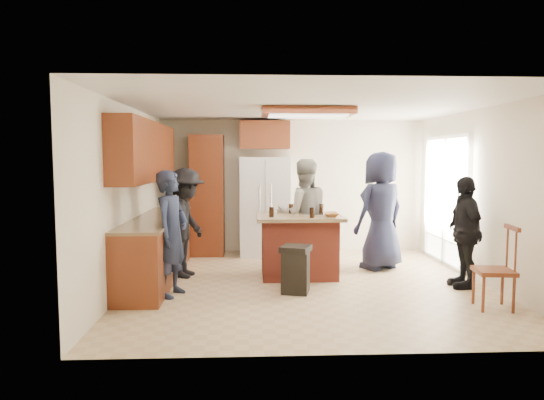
{
  "coord_description": "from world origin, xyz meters",
  "views": [
    {
      "loc": [
        -0.82,
        -6.73,
        1.79
      ],
      "look_at": [
        -0.48,
        0.58,
        1.15
      ],
      "focal_mm": 32.0,
      "sensor_mm": 36.0,
      "label": 1
    }
  ],
  "objects_px": {
    "person_front_left": "(172,233)",
    "refrigerator": "(265,206)",
    "kitchen_island": "(299,245)",
    "person_counter": "(185,223)",
    "person_behind_right": "(381,211)",
    "person_side_right": "(464,232)",
    "person_behind_left": "(303,215)",
    "trash_bin": "(296,269)",
    "spindle_chair": "(496,271)"
  },
  "relations": [
    {
      "from": "kitchen_island",
      "to": "person_front_left",
      "type": "bearing_deg",
      "value": -150.95
    },
    {
      "from": "person_behind_left",
      "to": "person_behind_right",
      "type": "relative_size",
      "value": 0.94
    },
    {
      "from": "person_front_left",
      "to": "refrigerator",
      "type": "bearing_deg",
      "value": -7.31
    },
    {
      "from": "person_behind_right",
      "to": "trash_bin",
      "type": "xyz_separation_m",
      "value": [
        -1.49,
        -1.33,
        -0.62
      ]
    },
    {
      "from": "kitchen_island",
      "to": "trash_bin",
      "type": "relative_size",
      "value": 2.03
    },
    {
      "from": "person_behind_right",
      "to": "spindle_chair",
      "type": "xyz_separation_m",
      "value": [
        0.81,
        -2.12,
        -0.49
      ]
    },
    {
      "from": "person_counter",
      "to": "spindle_chair",
      "type": "relative_size",
      "value": 1.65
    },
    {
      "from": "person_behind_left",
      "to": "person_behind_right",
      "type": "distance_m",
      "value": 1.25
    },
    {
      "from": "person_behind_right",
      "to": "trash_bin",
      "type": "height_order",
      "value": "person_behind_right"
    },
    {
      "from": "person_behind_right",
      "to": "person_side_right",
      "type": "xyz_separation_m",
      "value": [
        0.85,
        -1.15,
        -0.17
      ]
    },
    {
      "from": "spindle_chair",
      "to": "person_counter",
      "type": "bearing_deg",
      "value": 155.78
    },
    {
      "from": "person_behind_left",
      "to": "person_behind_right",
      "type": "height_order",
      "value": "person_behind_right"
    },
    {
      "from": "person_side_right",
      "to": "kitchen_island",
      "type": "relative_size",
      "value": 1.2
    },
    {
      "from": "trash_bin",
      "to": "spindle_chair",
      "type": "relative_size",
      "value": 0.63
    },
    {
      "from": "person_counter",
      "to": "trash_bin",
      "type": "bearing_deg",
      "value": -107.64
    },
    {
      "from": "person_behind_right",
      "to": "refrigerator",
      "type": "distance_m",
      "value": 2.2
    },
    {
      "from": "person_side_right",
      "to": "trash_bin",
      "type": "xyz_separation_m",
      "value": [
        -2.35,
        -0.18,
        -0.45
      ]
    },
    {
      "from": "person_front_left",
      "to": "kitchen_island",
      "type": "relative_size",
      "value": 1.27
    },
    {
      "from": "person_side_right",
      "to": "kitchen_island",
      "type": "bearing_deg",
      "value": -107.74
    },
    {
      "from": "person_counter",
      "to": "trash_bin",
      "type": "height_order",
      "value": "person_counter"
    },
    {
      "from": "person_front_left",
      "to": "person_behind_right",
      "type": "height_order",
      "value": "person_behind_right"
    },
    {
      "from": "kitchen_island",
      "to": "person_behind_right",
      "type": "bearing_deg",
      "value": 16.97
    },
    {
      "from": "person_side_right",
      "to": "refrigerator",
      "type": "bearing_deg",
      "value": -130.95
    },
    {
      "from": "kitchen_island",
      "to": "person_counter",
      "type": "bearing_deg",
      "value": 178.68
    },
    {
      "from": "person_behind_left",
      "to": "refrigerator",
      "type": "bearing_deg",
      "value": -69.9
    },
    {
      "from": "person_side_right",
      "to": "person_counter",
      "type": "relative_size",
      "value": 0.94
    },
    {
      "from": "person_behind_left",
      "to": "person_behind_right",
      "type": "xyz_separation_m",
      "value": [
        1.25,
        -0.0,
        0.06
      ]
    },
    {
      "from": "person_side_right",
      "to": "kitchen_island",
      "type": "distance_m",
      "value": 2.35
    },
    {
      "from": "person_front_left",
      "to": "person_side_right",
      "type": "distance_m",
      "value": 3.97
    },
    {
      "from": "person_behind_right",
      "to": "kitchen_island",
      "type": "distance_m",
      "value": 1.5
    },
    {
      "from": "person_behind_right",
      "to": "person_side_right",
      "type": "bearing_deg",
      "value": 94.98
    },
    {
      "from": "person_counter",
      "to": "refrigerator",
      "type": "height_order",
      "value": "refrigerator"
    },
    {
      "from": "person_behind_left",
      "to": "person_side_right",
      "type": "height_order",
      "value": "person_behind_left"
    },
    {
      "from": "person_front_left",
      "to": "person_counter",
      "type": "relative_size",
      "value": 0.99
    },
    {
      "from": "person_front_left",
      "to": "refrigerator",
      "type": "relative_size",
      "value": 0.91
    },
    {
      "from": "person_front_left",
      "to": "trash_bin",
      "type": "distance_m",
      "value": 1.69
    },
    {
      "from": "person_front_left",
      "to": "person_behind_right",
      "type": "bearing_deg",
      "value": -47.17
    },
    {
      "from": "person_behind_right",
      "to": "kitchen_island",
      "type": "bearing_deg",
      "value": -14.55
    },
    {
      "from": "person_counter",
      "to": "person_front_left",
      "type": "bearing_deg",
      "value": -168.89
    },
    {
      "from": "person_front_left",
      "to": "spindle_chair",
      "type": "relative_size",
      "value": 1.64
    },
    {
      "from": "person_front_left",
      "to": "trash_bin",
      "type": "height_order",
      "value": "person_front_left"
    },
    {
      "from": "person_side_right",
      "to": "person_front_left",
      "type": "bearing_deg",
      "value": -85.98
    },
    {
      "from": "refrigerator",
      "to": "kitchen_island",
      "type": "height_order",
      "value": "refrigerator"
    },
    {
      "from": "person_behind_right",
      "to": "refrigerator",
      "type": "xyz_separation_m",
      "value": [
        -1.83,
        1.23,
        -0.04
      ]
    },
    {
      "from": "kitchen_island",
      "to": "person_side_right",
      "type": "bearing_deg",
      "value": -18.38
    },
    {
      "from": "person_behind_right",
      "to": "spindle_chair",
      "type": "height_order",
      "value": "person_behind_right"
    },
    {
      "from": "trash_bin",
      "to": "spindle_chair",
      "type": "distance_m",
      "value": 2.44
    },
    {
      "from": "person_behind_right",
      "to": "person_side_right",
      "type": "distance_m",
      "value": 1.44
    },
    {
      "from": "person_behind_right",
      "to": "trash_bin",
      "type": "distance_m",
      "value": 2.1
    },
    {
      "from": "person_side_right",
      "to": "kitchen_island",
      "type": "height_order",
      "value": "person_side_right"
    }
  ]
}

